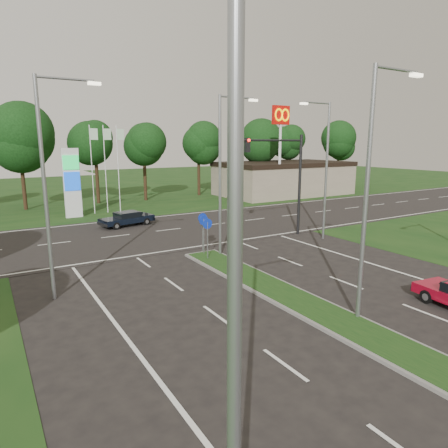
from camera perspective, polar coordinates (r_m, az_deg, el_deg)
verge_far at (r=59.54m, az=-20.83°, el=4.58°), size 160.00×50.00×0.02m
cross_road at (r=29.93m, az=-9.72°, el=-1.07°), size 160.00×12.00×0.02m
median_kerb at (r=14.33m, az=22.65°, el=-15.90°), size 2.00×26.00×0.12m
commercial_building at (r=51.20m, az=8.54°, el=6.43°), size 16.00×9.00×4.00m
streetlight_median_near at (r=14.88m, az=20.25°, el=5.54°), size 2.53×0.22×9.00m
streetlight_median_far at (r=22.50m, az=-0.13°, el=8.05°), size 2.53×0.22×9.00m
streetlight_left_near at (r=4.20m, az=3.87°, el=-7.60°), size 2.53×0.22×9.00m
streetlight_left_far at (r=17.44m, az=-23.70°, el=6.06°), size 2.53×0.22×9.00m
streetlight_right_far at (r=27.35m, az=14.16°, el=8.32°), size 2.53×0.22×9.00m
traffic_signal at (r=27.75m, az=8.80°, el=7.70°), size 5.10×0.42×7.00m
median_signs at (r=22.81m, az=-2.80°, el=-0.46°), size 1.16×1.76×2.38m
gas_pylon at (r=37.06m, az=-20.61°, el=5.77°), size 5.80×1.26×8.00m
mcdonalds_sign at (r=45.38m, az=8.10°, el=13.37°), size 2.20×0.47×10.40m
treeline_far at (r=44.47m, az=-17.65°, el=11.51°), size 6.00×6.00×9.90m
navy_sedan at (r=32.30m, az=-13.69°, el=0.79°), size 4.34×2.44×1.13m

